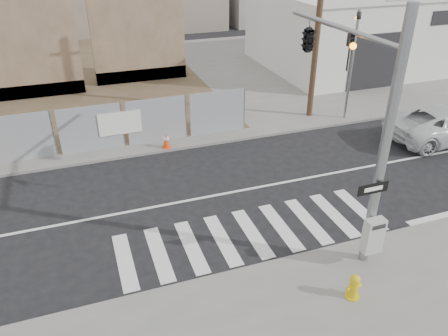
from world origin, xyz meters
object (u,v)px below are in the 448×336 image
object	(u,v)px
traffic_cone_d	(166,141)
signal_pole	(331,74)
fire_hydrant	(354,286)
suv	(447,124)
auto_shop	(356,29)

from	to	relation	value
traffic_cone_d	signal_pole	bearing A→B (deg)	-59.40
traffic_cone_d	fire_hydrant	bearing A→B (deg)	-75.98
suv	traffic_cone_d	size ratio (longest dim) A/B	8.37
signal_pole	traffic_cone_d	world-z (taller)	signal_pole
auto_shop	suv	world-z (taller)	auto_shop
fire_hydrant	traffic_cone_d	bearing A→B (deg)	95.95
fire_hydrant	traffic_cone_d	xyz separation A→B (m)	(-2.55, 10.20, -0.03)
fire_hydrant	traffic_cone_d	distance (m)	10.52
signal_pole	traffic_cone_d	size ratio (longest dim) A/B	10.61
auto_shop	fire_hydrant	xyz separation A→B (m)	(-12.66, -18.95, -2.06)
auto_shop	signal_pole	bearing A→B (deg)	-127.46
auto_shop	suv	distance (m)	12.41
signal_pole	suv	xyz separation A→B (m)	(8.48, 3.10, -4.01)
signal_pole	suv	distance (m)	9.88
auto_shop	suv	bearing A→B (deg)	-104.25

